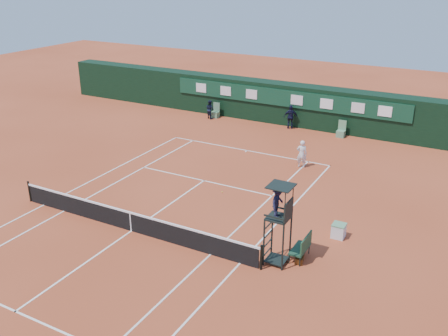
{
  "coord_description": "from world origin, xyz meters",
  "views": [
    {
      "loc": [
        13.06,
        -15.33,
        11.15
      ],
      "look_at": [
        1.49,
        6.0,
        1.2
      ],
      "focal_mm": 40.0,
      "sensor_mm": 36.0,
      "label": 1
    }
  ],
  "objects_px": {
    "cooler": "(339,231)",
    "player": "(302,154)",
    "player_bench": "(302,246)",
    "umpire_chair": "(278,208)",
    "tennis_net": "(131,221)"
  },
  "relations": [
    {
      "from": "player_bench",
      "to": "cooler",
      "type": "distance_m",
      "value": 2.58
    },
    {
      "from": "player_bench",
      "to": "player",
      "type": "relative_size",
      "value": 0.72
    },
    {
      "from": "tennis_net",
      "to": "umpire_chair",
      "type": "relative_size",
      "value": 3.77
    },
    {
      "from": "tennis_net",
      "to": "player",
      "type": "bearing_deg",
      "value": 69.69
    },
    {
      "from": "player_bench",
      "to": "umpire_chair",
      "type": "bearing_deg",
      "value": -138.16
    },
    {
      "from": "umpire_chair",
      "to": "player",
      "type": "height_order",
      "value": "umpire_chair"
    },
    {
      "from": "umpire_chair",
      "to": "player_bench",
      "type": "bearing_deg",
      "value": 41.84
    },
    {
      "from": "cooler",
      "to": "umpire_chair",
      "type": "bearing_deg",
      "value": -116.91
    },
    {
      "from": "cooler",
      "to": "player",
      "type": "bearing_deg",
      "value": 121.75
    },
    {
      "from": "cooler",
      "to": "player",
      "type": "height_order",
      "value": "player"
    },
    {
      "from": "tennis_net",
      "to": "player_bench",
      "type": "bearing_deg",
      "value": 11.04
    },
    {
      "from": "tennis_net",
      "to": "umpire_chair",
      "type": "distance_m",
      "value": 7.05
    },
    {
      "from": "player",
      "to": "player_bench",
      "type": "bearing_deg",
      "value": 94.79
    },
    {
      "from": "umpire_chair",
      "to": "player",
      "type": "bearing_deg",
      "value": 104.91
    },
    {
      "from": "player",
      "to": "umpire_chair",
      "type": "bearing_deg",
      "value": 89.18
    }
  ]
}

